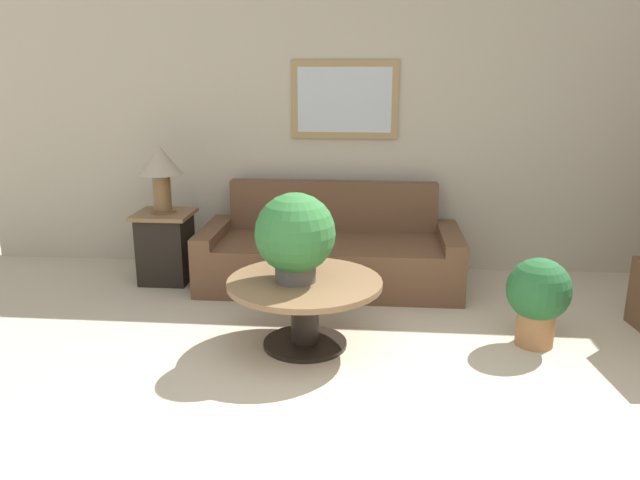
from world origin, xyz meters
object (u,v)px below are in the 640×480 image
object	(u,v)px
coffee_table	(305,298)
side_table	(166,246)
table_lamp	(160,167)
potted_plant_on_table	(295,235)
couch_main	(330,254)
potted_plant_floor	(538,296)

from	to	relation	value
coffee_table	side_table	bearing A→B (deg)	138.17
table_lamp	potted_plant_on_table	size ratio (longest dim) A/B	0.98
couch_main	side_table	world-z (taller)	couch_main
coffee_table	table_lamp	size ratio (longest dim) A/B	1.79
couch_main	coffee_table	bearing A→B (deg)	-93.51
coffee_table	couch_main	bearing A→B (deg)	86.49
side_table	couch_main	bearing A→B (deg)	1.80
table_lamp	potted_plant_floor	bearing A→B (deg)	-20.09
couch_main	side_table	size ratio (longest dim) A/B	3.55
table_lamp	potted_plant_floor	distance (m)	3.30
coffee_table	potted_plant_on_table	xyz separation A→B (m)	(-0.06, -0.02, 0.46)
table_lamp	potted_plant_floor	world-z (taller)	table_lamp
couch_main	potted_plant_on_table	xyz separation A→B (m)	(-0.14, -1.34, 0.53)
coffee_table	potted_plant_floor	world-z (taller)	potted_plant_floor
potted_plant_on_table	potted_plant_floor	xyz separation A→B (m)	(1.67, 0.18, -0.44)
table_lamp	potted_plant_floor	size ratio (longest dim) A/B	0.94
side_table	potted_plant_on_table	size ratio (longest dim) A/B	1.05
couch_main	side_table	distance (m)	1.50
potted_plant_on_table	potted_plant_floor	distance (m)	1.74
couch_main	potted_plant_on_table	bearing A→B (deg)	-95.97
couch_main	potted_plant_floor	distance (m)	1.92
side_table	coffee_table	bearing A→B (deg)	-41.83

